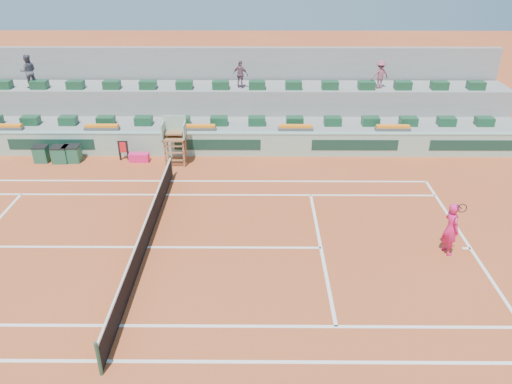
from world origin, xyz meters
TOP-DOWN VIEW (x-y plane):
  - ground at (0.00, 0.00)m, footprint 90.00×90.00m
  - seating_tier_lower at (0.00, 10.70)m, footprint 36.00×4.00m
  - seating_tier_upper at (0.00, 12.30)m, footprint 36.00×2.40m
  - stadium_back_wall at (0.00, 13.90)m, footprint 36.00×0.40m
  - player_bag at (-1.92, 7.70)m, footprint 0.98×0.44m
  - spectator_left at (-8.54, 11.91)m, footprint 1.06×0.95m
  - spectator_mid at (3.09, 11.89)m, footprint 0.95×0.70m
  - spectator_right at (10.73, 11.86)m, footprint 1.11×0.82m
  - court_lines at (0.00, 0.00)m, footprint 23.89×11.09m
  - tennis_net at (0.00, 0.00)m, footprint 0.10×11.97m
  - advertising_hoarding at (0.02, 8.50)m, footprint 36.00×0.34m
  - umpire_chair at (0.00, 7.50)m, footprint 1.10×0.90m
  - seat_row_lower at (0.00, 9.80)m, footprint 32.90×0.60m
  - seat_row_upper at (0.00, 11.70)m, footprint 32.90×0.60m
  - flower_planters at (-1.50, 9.00)m, footprint 26.80×0.36m
  - drink_cooler_a at (-5.25, 7.69)m, footprint 0.83×0.72m
  - drink_cooler_b at (-5.82, 7.60)m, footprint 0.79×0.68m
  - drink_cooler_c at (-6.79, 7.64)m, footprint 0.70×0.61m
  - towel_rack at (-2.71, 7.88)m, footprint 0.51×0.09m
  - tennis_player at (10.91, -0.23)m, footprint 0.64×0.97m

SIDE VIEW (x-z plane):
  - ground at x=0.00m, z-range 0.00..0.00m
  - court_lines at x=0.00m, z-range 0.00..0.01m
  - player_bag at x=-1.92m, z-range 0.00..0.44m
  - drink_cooler_a at x=-5.25m, z-range 0.00..0.84m
  - drink_cooler_b at x=-5.82m, z-range 0.00..0.84m
  - drink_cooler_c at x=-6.79m, z-range 0.00..0.84m
  - tennis_net at x=0.00m, z-range -0.02..1.08m
  - seating_tier_lower at x=0.00m, z-range 0.00..1.20m
  - towel_rack at x=-2.71m, z-range 0.09..1.12m
  - advertising_hoarding at x=0.02m, z-range 0.00..1.26m
  - tennis_player at x=10.91m, z-range -0.13..2.14m
  - seating_tier_upper at x=0.00m, z-range 0.00..2.60m
  - flower_planters at x=-1.50m, z-range 1.19..1.47m
  - seat_row_lower at x=0.00m, z-range 1.20..1.64m
  - umpire_chair at x=0.00m, z-range 0.34..2.74m
  - stadium_back_wall at x=0.00m, z-range 0.00..4.40m
  - seat_row_upper at x=0.00m, z-range 2.60..3.04m
  - spectator_mid at x=3.09m, z-range 2.60..4.10m
  - spectator_right at x=10.73m, z-range 2.60..4.13m
  - spectator_left at x=-8.54m, z-range 2.60..4.40m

